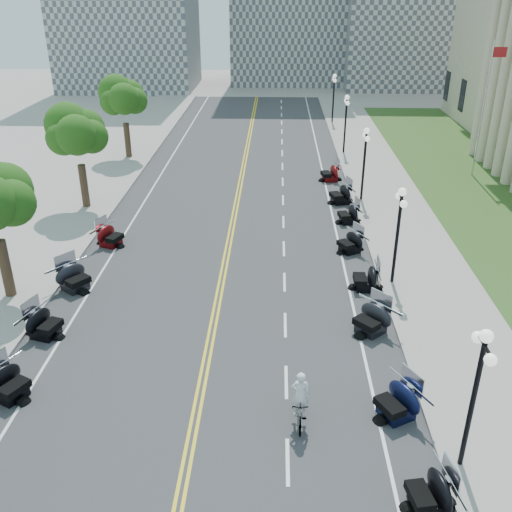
{
  "coord_description": "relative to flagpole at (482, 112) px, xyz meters",
  "views": [
    {
      "loc": [
        2.69,
        -21.48,
        13.79
      ],
      "look_at": [
        1.79,
        2.86,
        2.0
      ],
      "focal_mm": 40.0,
      "sensor_mm": 36.0,
      "label": 1
    }
  ],
  "objects": [
    {
      "name": "sidewalk_north",
      "position": [
        -7.5,
        -12.0,
        -4.92
      ],
      "size": [
        5.0,
        90.0,
        0.15
      ],
      "primitive_type": "cube",
      "color": "#9E9991",
      "rests_on": "ground"
    },
    {
      "name": "tree_4",
      "position": [
        -28.0,
        4.0,
        -0.25
      ],
      "size": [
        4.8,
        4.8,
        9.2
      ],
      "primitive_type": null,
      "color": "#235619",
      "rests_on": "sidewalk_south"
    },
    {
      "name": "bicycle",
      "position": [
        -14.38,
        -28.22,
        -4.44
      ],
      "size": [
        0.54,
        1.86,
        1.11
      ],
      "primitive_type": "imported",
      "rotation": [
        0.0,
        0.0,
        0.01
      ],
      "color": "#A51414",
      "rests_on": "road"
    },
    {
      "name": "lane_dash_11",
      "position": [
        -14.8,
        -2.0,
        -4.99
      ],
      "size": [
        0.12,
        2.0,
        0.0
      ],
      "primitive_type": "cube",
      "color": "white",
      "rests_on": "road"
    },
    {
      "name": "motorcycle_n_6",
      "position": [
        -10.79,
        -18.56,
        -4.33
      ],
      "size": [
        1.96,
        1.96,
        1.35
      ],
      "primitive_type": null,
      "rotation": [
        0.0,
        0.0,
        -1.59
      ],
      "color": "black",
      "rests_on": "road"
    },
    {
      "name": "lane_dash_9",
      "position": [
        -14.8,
        -10.0,
        -4.99
      ],
      "size": [
        0.12,
        2.0,
        0.0
      ],
      "primitive_type": "cube",
      "color": "white",
      "rests_on": "road"
    },
    {
      "name": "lane_dash_4",
      "position": [
        -14.8,
        -30.0,
        -4.99
      ],
      "size": [
        0.12,
        2.0,
        0.0
      ],
      "primitive_type": "cube",
      "color": "white",
      "rests_on": "road"
    },
    {
      "name": "flagpole",
      "position": [
        0.0,
        0.0,
        0.0
      ],
      "size": [
        1.1,
        0.2,
        10.0
      ],
      "primitive_type": null,
      "color": "silver",
      "rests_on": "ground"
    },
    {
      "name": "distant_block_c",
      "position": [
        4.0,
        43.0,
        6.0
      ],
      "size": [
        20.0,
        14.0,
        22.0
      ],
      "primitive_type": "cube",
      "color": "gray",
      "rests_on": "ground"
    },
    {
      "name": "motorcycle_s_5",
      "position": [
        -25.11,
        -23.22,
        -4.32
      ],
      "size": [
        2.43,
        2.43,
        1.36
      ],
      "primitive_type": null,
      "rotation": [
        0.0,
        0.0,
        1.28
      ],
      "color": "black",
      "rests_on": "road"
    },
    {
      "name": "lane_dash_8",
      "position": [
        -14.8,
        -14.0,
        -4.99
      ],
      "size": [
        0.12,
        2.0,
        0.0
      ],
      "primitive_type": "cube",
      "color": "white",
      "rests_on": "road"
    },
    {
      "name": "motorcycle_n_3",
      "position": [
        -10.76,
        -31.59,
        -4.35
      ],
      "size": [
        2.16,
        2.16,
        1.3
      ],
      "primitive_type": null,
      "rotation": [
        0.0,
        0.0,
        -1.39
      ],
      "color": "black",
      "rests_on": "road"
    },
    {
      "name": "motorcycle_n_7",
      "position": [
        -11.11,
        -14.27,
        -4.36
      ],
      "size": [
        2.5,
        2.5,
        1.29
      ],
      "primitive_type": null,
      "rotation": [
        0.0,
        0.0,
        -1.06
      ],
      "color": "black",
      "rests_on": "road"
    },
    {
      "name": "road",
      "position": [
        -18.0,
        -12.0,
        -5.0
      ],
      "size": [
        16.0,
        90.0,
        0.01
      ],
      "primitive_type": "cube",
      "color": "#333335",
      "rests_on": "ground"
    },
    {
      "name": "centerline_yellow_a",
      "position": [
        -18.12,
        -12.0,
        -4.99
      ],
      "size": [
        0.12,
        90.0,
        0.0
      ],
      "primitive_type": "cube",
      "color": "yellow",
      "rests_on": "road"
    },
    {
      "name": "street_lamp_1",
      "position": [
        -9.4,
        -30.0,
        -2.4
      ],
      "size": [
        0.5,
        1.2,
        4.9
      ],
      "primitive_type": null,
      "color": "black",
      "rests_on": "sidewalk_north"
    },
    {
      "name": "street_lamp_3",
      "position": [
        -9.4,
        -6.0,
        -2.4
      ],
      "size": [
        0.5,
        1.2,
        4.9
      ],
      "primitive_type": null,
      "color": "black",
      "rests_on": "sidewalk_north"
    },
    {
      "name": "lane_dash_19",
      "position": [
        -14.8,
        30.0,
        -4.99
      ],
      "size": [
        0.12,
        2.0,
        0.0
      ],
      "primitive_type": "cube",
      "color": "white",
      "rests_on": "road"
    },
    {
      "name": "edge_line_north",
      "position": [
        -11.6,
        -12.0,
        -4.99
      ],
      "size": [
        0.12,
        90.0,
        0.0
      ],
      "primitive_type": "cube",
      "color": "white",
      "rests_on": "road"
    },
    {
      "name": "ground",
      "position": [
        -18.0,
        -22.0,
        -5.0
      ],
      "size": [
        160.0,
        160.0,
        0.0
      ],
      "primitive_type": "plane",
      "color": "gray"
    },
    {
      "name": "lane_dash_10",
      "position": [
        -14.8,
        -6.0,
        -4.99
      ],
      "size": [
        0.12,
        2.0,
        0.0
      ],
      "primitive_type": "cube",
      "color": "white",
      "rests_on": "road"
    },
    {
      "name": "motorcycle_n_8",
      "position": [
        -10.72,
        -10.0,
        -4.35
      ],
      "size": [
        2.19,
        2.19,
        1.31
      ],
      "primitive_type": null,
      "rotation": [
        0.0,
        0.0,
        -1.38
      ],
      "color": "black",
      "rests_on": "road"
    },
    {
      "name": "lane_dash_17",
      "position": [
        -14.8,
        22.0,
        -4.99
      ],
      "size": [
        0.12,
        2.0,
        0.0
      ],
      "primitive_type": "cube",
      "color": "white",
      "rests_on": "road"
    },
    {
      "name": "lawn",
      "position": [
        -0.5,
        -4.0,
        -4.95
      ],
      "size": [
        9.0,
        60.0,
        0.1
      ],
      "primitive_type": "cube",
      "color": "#356023",
      "rests_on": "ground"
    },
    {
      "name": "lane_dash_7",
      "position": [
        -14.8,
        -18.0,
        -4.99
      ],
      "size": [
        0.12,
        2.0,
        0.0
      ],
      "primitive_type": "cube",
      "color": "white",
      "rests_on": "road"
    },
    {
      "name": "motorcycle_s_7",
      "position": [
        -24.77,
        -13.92,
        -4.33
      ],
      "size": [
        2.48,
        2.48,
        1.34
      ],
      "primitive_type": null,
      "rotation": [
        0.0,
        0.0,
        1.2
      ],
      "color": "#590A0C",
      "rests_on": "road"
    },
    {
      "name": "motorcycle_n_10",
      "position": [
        -11.21,
        -1.6,
        -4.31
      ],
      "size": [
        2.31,
        2.31,
        1.37
      ],
      "primitive_type": null,
      "rotation": [
        0.0,
        0.0,
        -1.37
      ],
      "color": "#590A0C",
      "rests_on": "road"
    },
    {
      "name": "centerline_yellow_b",
      "position": [
        -17.88,
        -12.0,
        -4.99
      ],
      "size": [
        0.12,
        90.0,
        0.0
      ],
      "primitive_type": "cube",
      "color": "yellow",
      "rests_on": "road"
    },
    {
      "name": "lane_dash_14",
      "position": [
        -14.8,
        10.0,
        -4.99
      ],
      "size": [
        0.12,
        2.0,
        0.0
      ],
      "primitive_type": "cube",
      "color": "white",
      "rests_on": "road"
    },
    {
      "name": "street_lamp_4",
      "position": [
        -9.4,
        6.0,
        -2.4
      ],
      "size": [
        0.5,
        1.2,
        4.9
      ],
      "primitive_type": null,
      "color": "black",
      "rests_on": "sidewalk_north"
    },
    {
      "name": "street_lamp_5",
      "position": [
        -9.4,
        18.0,
        -2.4
      ],
      "size": [
        0.5,
        1.2,
        4.9
      ],
      "primitive_type": null,
      "color": "black",
      "rests_on": "sidewalk_north"
    },
    {
      "name": "motorcycle_n_4",
      "position": [
        -10.99,
        -27.73,
        -4.3
      ],
      "size": [
        2.71,
        2.71,
        1.39
      ],
      "primitive_type": null,
      "rotation": [
        0.0,
        0.0,
        -1.07
      ],
      "color": "black",
      "rests_on": "road"
    },
    {
      "name": "lane_dash_13",
      "position": [
        -14.8,
        6.0,
        -4.99
      ],
      "size": [
        0.12,
        2.0,
        0.0
      ],
      "primitive_type": "cube",
      "color": "white",
      "rests_on": "road"
    },
    {
      "name": "edge_line_south",
      "position": [
        -24.4,
        -12.0,
        -4.99
      ],
      "size": [
        0.12,
        90.0,
        0.0
      ],
      "primitive_type": "cube",
      "color": "white",
      "rests_on": "road"
    },
    {
      "name": "motorcycle_n_9",
      "position": [
        -10.88,
        -6.43,
        -4.29
      ],
      "size": [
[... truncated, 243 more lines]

